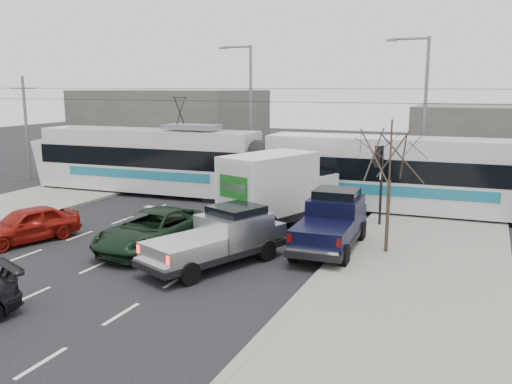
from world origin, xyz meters
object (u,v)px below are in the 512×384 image
at_px(bare_tree, 390,156).
at_px(street_lamp_near, 422,108).
at_px(green_car, 154,230).
at_px(navy_pickup, 332,221).
at_px(red_car, 27,225).
at_px(traffic_signal, 379,168).
at_px(box_truck, 277,189).
at_px(tram, 263,166).
at_px(street_lamp_far, 248,105).
at_px(silver_pickup, 222,237).

distance_m(bare_tree, street_lamp_near, 11.58).
bearing_deg(bare_tree, green_car, -161.84).
bearing_deg(bare_tree, navy_pickup, -177.56).
bearing_deg(street_lamp_near, red_car, -131.30).
relative_size(street_lamp_near, red_car, 2.10).
height_order(bare_tree, green_car, bare_tree).
bearing_deg(traffic_signal, box_truck, -163.53).
bearing_deg(street_lamp_near, tram, -149.90).
bearing_deg(navy_pickup, street_lamp_far, 122.78).
bearing_deg(silver_pickup, street_lamp_far, 133.27).
distance_m(traffic_signal, street_lamp_far, 14.47).
distance_m(bare_tree, green_car, 9.51).
relative_size(traffic_signal, tram, 0.13).
xyz_separation_m(bare_tree, street_lamp_far, (-11.79, 13.50, 1.32)).
distance_m(bare_tree, tram, 10.81).
height_order(bare_tree, box_truck, bare_tree).
relative_size(bare_tree, green_car, 0.90).
bearing_deg(street_lamp_far, tram, -59.92).
bearing_deg(green_car, street_lamp_near, 63.62).
relative_size(traffic_signal, silver_pickup, 0.61).
distance_m(silver_pickup, navy_pickup, 4.59).
distance_m(silver_pickup, green_car, 3.35).
xyz_separation_m(bare_tree, box_truck, (-5.51, 2.70, -2.14)).
relative_size(silver_pickup, red_car, 1.38).
relative_size(bare_tree, tram, 0.18).
bearing_deg(green_car, silver_pickup, -6.72).
height_order(tram, navy_pickup, tram).
bearing_deg(green_car, street_lamp_far, 104.84).
bearing_deg(green_car, red_car, -163.25).
xyz_separation_m(traffic_signal, red_car, (-12.83, -8.06, -2.01)).
relative_size(tram, silver_pickup, 4.74).
distance_m(street_lamp_far, tram, 8.11).
height_order(traffic_signal, red_car, traffic_signal).
height_order(bare_tree, traffic_signal, bare_tree).
relative_size(bare_tree, traffic_signal, 1.39).
relative_size(navy_pickup, green_car, 1.00).
bearing_deg(street_lamp_far, green_car, -78.84).
xyz_separation_m(street_lamp_far, box_truck, (6.28, -10.80, -3.46)).
bearing_deg(box_truck, street_lamp_far, 139.09).
height_order(tram, box_truck, tram).
height_order(street_lamp_near, silver_pickup, street_lamp_near).
bearing_deg(traffic_signal, street_lamp_near, 83.59).
xyz_separation_m(street_lamp_near, green_car, (-8.28, -14.31, -4.34)).
xyz_separation_m(green_car, red_car, (-5.39, -1.25, -0.04)).
relative_size(street_lamp_far, red_car, 2.10).
height_order(silver_pickup, green_car, silver_pickup).
bearing_deg(street_lamp_near, silver_pickup, -108.53).
relative_size(traffic_signal, green_car, 0.65).
distance_m(street_lamp_far, silver_pickup, 18.58).
height_order(box_truck, green_car, box_truck).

